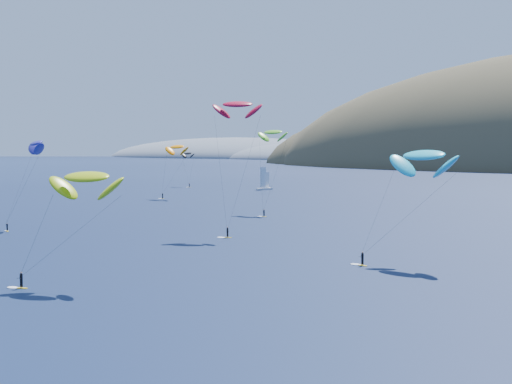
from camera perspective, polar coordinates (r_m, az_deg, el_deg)
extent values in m
ellipsoid|color=#3D3526|center=(657.62, 14.45, 1.57)|extent=(340.00, 240.00, 120.00)
ellipsoid|color=slate|center=(964.35, -1.74, 2.61)|extent=(400.00, 240.00, 60.00)
ellipsoid|color=slate|center=(856.92, 4.46, 2.50)|extent=(240.00, 180.00, 44.00)
cube|color=silver|center=(279.70, 0.67, 0.24)|extent=(4.09, 7.15, 0.83)
cylinder|color=silver|center=(279.82, 0.72, 1.23)|extent=(0.13, 0.13, 9.70)
cube|color=yellow|center=(236.86, -7.48, -0.53)|extent=(1.45, 0.48, 0.08)
cylinder|color=black|center=(236.79, -7.48, -0.31)|extent=(0.34, 0.34, 1.54)
sphere|color=#8C6047|center=(236.72, -7.48, -0.10)|extent=(0.26, 0.26, 0.26)
ellipsoid|color=#FF8800|center=(238.37, -6.34, 3.61)|extent=(9.26, 4.62, 5.07)
cube|color=yellow|center=(95.08, -18.25, -7.32)|extent=(1.61, 0.89, 0.09)
cylinder|color=black|center=(94.90, -18.27, -6.74)|extent=(0.36, 0.36, 1.65)
sphere|color=#8C6047|center=(94.73, -18.28, -6.17)|extent=(0.28, 0.28, 0.28)
ellipsoid|color=#AAC80F|center=(94.08, -13.40, 1.19)|extent=(10.61, 7.24, 5.41)
cube|color=yellow|center=(177.13, 0.65, -1.99)|extent=(1.43, 0.47, 0.08)
cylinder|color=black|center=(177.04, 0.65, -1.70)|extent=(0.33, 0.33, 1.51)
sphere|color=#8C6047|center=(176.96, 0.65, -1.42)|extent=(0.25, 0.25, 0.25)
ellipsoid|color=#61C728|center=(187.90, 1.37, 4.82)|extent=(8.43, 4.18, 4.62)
cube|color=yellow|center=(107.90, 8.51, -5.84)|extent=(1.63, 0.83, 0.09)
cylinder|color=black|center=(107.74, 8.51, -5.32)|extent=(0.37, 0.37, 1.68)
sphere|color=#8C6047|center=(107.59, 8.52, -4.81)|extent=(0.28, 0.28, 0.28)
ellipsoid|color=#16B8D6|center=(111.20, 13.28, 2.89)|extent=(12.04, 7.78, 6.20)
cube|color=yellow|center=(138.06, -2.29, -3.66)|extent=(1.60, 1.11, 0.09)
cylinder|color=black|center=(137.93, -2.29, -3.26)|extent=(0.37, 0.37, 1.67)
sphere|color=#8C6047|center=(137.82, -2.30, -2.86)|extent=(0.28, 0.28, 0.28)
ellipsoid|color=#AB0928|center=(142.46, -1.49, 7.03)|extent=(10.24, 8.05, 5.18)
cube|color=yellow|center=(156.57, -19.28, -2.99)|extent=(1.31, 0.96, 0.07)
cylinder|color=black|center=(156.47, -19.28, -2.69)|extent=(0.30, 0.30, 1.38)
sphere|color=#8C6047|center=(156.39, -19.29, -2.40)|extent=(0.23, 0.23, 0.23)
ellipsoid|color=navy|center=(163.63, -17.17, 3.77)|extent=(9.30, 7.56, 4.72)
cube|color=yellow|center=(297.13, -5.35, 0.38)|extent=(1.30, 0.39, 0.07)
cylinder|color=black|center=(297.08, -5.35, 0.54)|extent=(0.30, 0.30, 1.39)
sphere|color=#8C6047|center=(297.04, -5.35, 0.69)|extent=(0.23, 0.23, 0.23)
ellipsoid|color=black|center=(303.02, -5.47, 3.09)|extent=(6.37, 3.00, 3.54)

